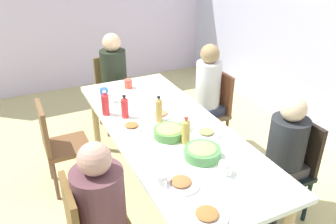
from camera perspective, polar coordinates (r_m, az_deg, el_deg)
The scene contains 28 objects.
ground_plane at distance 3.37m, azimuth -0.00°, elevation -13.94°, with size 7.42×7.42×0.00m, color #C1B87C.
wall_left at distance 5.62m, azimuth -14.73°, elevation 17.00°, with size 0.12×4.35×2.60m, color silver.
dining_table at distance 2.96m, azimuth -0.00°, elevation -3.82°, with size 2.40×0.93×0.76m.
chair_0 at distance 3.36m, azimuth -17.78°, elevation -4.73°, with size 0.40×0.40×0.90m.
chair_1 at distance 4.37m, azimuth -9.05°, elevation 3.87°, with size 0.40×0.40×0.90m.
person_1 at distance 4.20m, azimuth -8.90°, elevation 6.26°, with size 0.31×0.31×1.22m.
chair_2 at distance 3.88m, azimuth 7.44°, elevation 0.87°, with size 0.40×0.40×0.90m.
person_2 at distance 3.74m, azimuth 6.46°, elevation 3.59°, with size 0.30×0.30×1.24m.
person_3 at distance 2.29m, azimuth -10.96°, elevation -14.74°, with size 0.33×0.33×1.16m.
chair_4 at distance 3.09m, azimuth 19.55°, elevation -8.12°, with size 0.40×0.40×0.90m.
person_4 at distance 2.93m, azimuth 18.80°, elevation -5.74°, with size 0.30×0.30×1.15m.
plate_0 at distance 2.93m, azimuth -6.05°, elevation -2.37°, with size 0.21×0.21×0.04m.
plate_1 at distance 2.30m, azimuth 2.16°, elevation -11.63°, with size 0.25×0.25×0.04m.
plate_2 at distance 3.11m, azimuth -1.20°, elevation -0.35°, with size 0.23×0.23×0.04m.
plate_3 at distance 2.84m, azimuth 6.37°, elevation -3.47°, with size 0.23×0.23×0.04m.
plate_4 at distance 2.09m, azimuth 6.45°, elevation -16.58°, with size 0.25×0.25×0.04m.
bowl_0 at distance 2.78m, azimuth 0.18°, elevation -3.27°, with size 0.26×0.26×0.09m.
bowl_1 at distance 2.54m, azimuth 5.71°, elevation -6.56°, with size 0.27×0.27×0.09m.
cup_0 at distance 3.70m, azimuth -6.60°, elevation 4.65°, with size 0.12×0.08×0.09m.
cup_1 at distance 3.56m, azimuth -10.52°, elevation 3.28°, with size 0.12×0.08×0.07m.
cup_2 at distance 2.89m, azimuth 2.69°, elevation -1.95°, with size 0.12×0.08×0.10m.
cup_3 at distance 3.40m, azimuth -9.26°, elevation 2.42°, with size 0.11×0.07×0.10m.
cup_4 at distance 2.41m, azimuth 9.41°, elevation -9.16°, with size 0.12×0.09×0.09m.
cup_5 at distance 2.28m, azimuth -0.99°, elevation -11.14°, with size 0.11×0.08×0.09m.
bottle_0 at distance 2.97m, azimuth -1.52°, elevation 0.39°, with size 0.06×0.06×0.24m.
bottle_1 at distance 3.07m, azimuth -7.18°, elevation 0.81°, with size 0.06×0.06×0.21m.
bottle_2 at distance 2.66m, azimuth 2.98°, elevation -3.19°, with size 0.07×0.07×0.23m.
bottle_3 at distance 3.14m, azimuth -10.34°, elevation 1.39°, with size 0.07×0.07×0.23m.
Camera 1 is at (2.29, -1.10, 2.22)m, focal length 36.83 mm.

